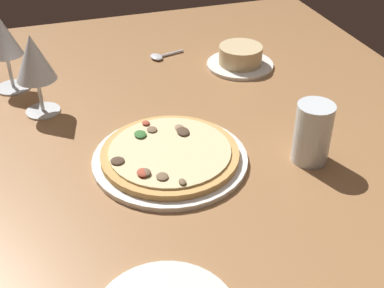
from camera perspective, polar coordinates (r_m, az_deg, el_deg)
name	(u,v)px	position (r cm, az deg, el deg)	size (l,w,h in cm)	color
dining_table	(213,162)	(97.93, 2.28, -1.97)	(150.00, 110.00, 4.00)	#996B42
pizza_main	(170,157)	(93.83, -2.41, -1.38)	(28.04, 28.04, 3.33)	white
ramekin_on_saucer	(240,58)	(128.05, 5.30, 9.34)	(16.12, 16.12, 5.19)	silver
wine_glass_far	(3,39)	(120.21, -19.90, 10.68)	(7.52, 7.52, 16.80)	silver
wine_glass_near	(34,60)	(108.35, -16.88, 8.75)	(8.09, 8.09, 17.02)	silver
water_glass	(312,137)	(94.82, 12.96, 0.80)	(6.63, 6.63, 11.30)	silver
spoon	(160,56)	(132.80, -3.53, 9.54)	(4.57, 9.48, 1.00)	silver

